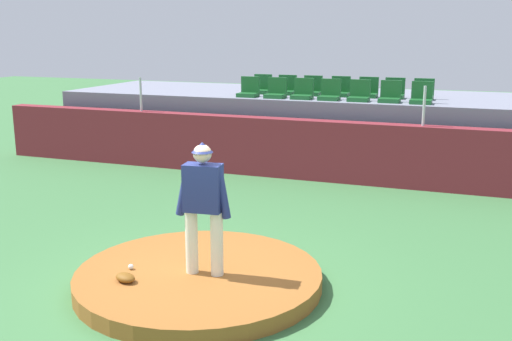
% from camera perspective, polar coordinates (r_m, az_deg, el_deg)
% --- Properties ---
extents(ground_plane, '(60.00, 60.00, 0.00)m').
position_cam_1_polar(ground_plane, '(8.31, -5.44, -10.83)').
color(ground_plane, '#3D7540').
extents(pitchers_mound, '(3.32, 3.32, 0.22)m').
position_cam_1_polar(pitchers_mound, '(8.27, -5.45, -10.14)').
color(pitchers_mound, '#995B27').
rests_on(pitchers_mound, ground_plane).
extents(pitcher, '(0.76, 0.31, 1.78)m').
position_cam_1_polar(pitcher, '(7.79, -5.03, -2.70)').
color(pitcher, white).
rests_on(pitcher, pitchers_mound).
extents(baseball, '(0.07, 0.07, 0.07)m').
position_cam_1_polar(baseball, '(8.39, -11.80, -8.94)').
color(baseball, white).
rests_on(baseball, pitchers_mound).
extents(fielding_glove, '(0.35, 0.29, 0.11)m').
position_cam_1_polar(fielding_glove, '(8.01, -12.31, -9.91)').
color(fielding_glove, brown).
rests_on(fielding_glove, pitchers_mound).
extents(brick_barrier, '(17.12, 0.40, 1.39)m').
position_cam_1_polar(brick_barrier, '(13.85, 5.96, 1.92)').
color(brick_barrier, maroon).
rests_on(brick_barrier, ground_plane).
extents(fence_post_left, '(0.06, 0.06, 0.85)m').
position_cam_1_polar(fence_post_left, '(15.48, -10.89, 7.12)').
color(fence_post_left, silver).
rests_on(fence_post_left, brick_barrier).
extents(fence_post_right, '(0.06, 0.06, 0.85)m').
position_cam_1_polar(fence_post_right, '(13.30, 15.67, 5.92)').
color(fence_post_right, silver).
rests_on(fence_post_right, brick_barrier).
extents(bleacher_platform, '(14.90, 3.93, 1.74)m').
position_cam_1_polar(bleacher_platform, '(16.23, 8.21, 4.14)').
color(bleacher_platform, gray).
rests_on(bleacher_platform, ground_plane).
extents(stadium_chair_0, '(0.48, 0.44, 0.50)m').
position_cam_1_polar(stadium_chair_0, '(15.33, -0.68, 7.61)').
color(stadium_chair_0, '#1C5F2A').
rests_on(stadium_chair_0, bleacher_platform).
extents(stadium_chair_1, '(0.48, 0.44, 0.50)m').
position_cam_1_polar(stadium_chair_1, '(15.07, 1.93, 7.51)').
color(stadium_chair_1, '#1C5F2A').
rests_on(stadium_chair_1, bleacher_platform).
extents(stadium_chair_2, '(0.48, 0.44, 0.50)m').
position_cam_1_polar(stadium_chair_2, '(14.88, 4.46, 7.40)').
color(stadium_chair_2, '#1C5F2A').
rests_on(stadium_chair_2, bleacher_platform).
extents(stadium_chair_3, '(0.48, 0.44, 0.50)m').
position_cam_1_polar(stadium_chair_3, '(14.71, 7.03, 7.28)').
color(stadium_chair_3, '#1C5F2A').
rests_on(stadium_chair_3, bleacher_platform).
extents(stadium_chair_4, '(0.48, 0.44, 0.50)m').
position_cam_1_polar(stadium_chair_4, '(14.57, 9.77, 7.14)').
color(stadium_chair_4, '#1C5F2A').
rests_on(stadium_chair_4, bleacher_platform).
extents(stadium_chair_5, '(0.48, 0.44, 0.50)m').
position_cam_1_polar(stadium_chair_5, '(14.48, 12.61, 6.97)').
color(stadium_chair_5, '#1C5F2A').
rests_on(stadium_chair_5, bleacher_platform).
extents(stadium_chair_6, '(0.48, 0.44, 0.50)m').
position_cam_1_polar(stadium_chair_6, '(14.37, 15.44, 6.77)').
color(stadium_chair_6, '#1C5F2A').
rests_on(stadium_chair_6, bleacher_platform).
extents(stadium_chair_7, '(0.48, 0.44, 0.50)m').
position_cam_1_polar(stadium_chair_7, '(16.15, 0.56, 7.89)').
color(stadium_chair_7, '#1C5F2A').
rests_on(stadium_chair_7, bleacher_platform).
extents(stadium_chair_8, '(0.48, 0.44, 0.50)m').
position_cam_1_polar(stadium_chair_8, '(15.91, 2.91, 7.80)').
color(stadium_chair_8, '#1C5F2A').
rests_on(stadium_chair_8, bleacher_platform).
extents(stadium_chair_9, '(0.48, 0.44, 0.50)m').
position_cam_1_polar(stadium_chair_9, '(15.74, 5.35, 7.70)').
color(stadium_chair_9, '#1C5F2A').
rests_on(stadium_chair_9, bleacher_platform).
extents(stadium_chair_10, '(0.48, 0.44, 0.50)m').
position_cam_1_polar(stadium_chair_10, '(15.60, 7.99, 7.58)').
color(stadium_chair_10, '#1C5F2A').
rests_on(stadium_chair_10, bleacher_platform).
extents(stadium_chair_11, '(0.48, 0.44, 0.50)m').
position_cam_1_polar(stadium_chair_11, '(15.47, 10.58, 7.44)').
color(stadium_chair_11, '#1C5F2A').
rests_on(stadium_chair_11, bleacher_platform).
extents(stadium_chair_12, '(0.48, 0.44, 0.50)m').
position_cam_1_polar(stadium_chair_12, '(15.35, 13.00, 7.29)').
color(stadium_chair_12, '#1C5F2A').
rests_on(stadium_chair_12, bleacher_platform).
extents(stadium_chair_13, '(0.48, 0.44, 0.50)m').
position_cam_1_polar(stadium_chair_13, '(15.26, 15.61, 7.11)').
color(stadium_chair_13, '#1C5F2A').
rests_on(stadium_chair_13, bleacher_platform).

